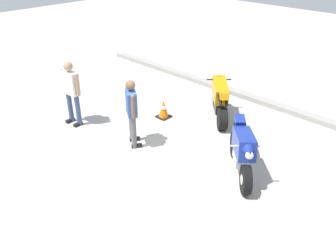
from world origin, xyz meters
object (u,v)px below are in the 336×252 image
Objects in this scene: motorcycle_orange_sportbike at (220,98)px; traffic_cone at (164,109)px; motorcycle_blue_sportbike at (242,149)px; person_in_blue_shirt at (132,109)px; person_in_white_shirt at (71,89)px.

motorcycle_orange_sportbike reaches higher than traffic_cone.
motorcycle_blue_sportbike is at bearing -176.83° from motorcycle_orange_sportbike.
person_in_blue_shirt is 3.19× the size of traffic_cone.
person_in_white_shirt reaches higher than motorcycle_blue_sportbike.
person_in_white_shirt is (-4.58, -1.20, 0.42)m from motorcycle_blue_sportbike.
person_in_white_shirt is 2.57m from traffic_cone.
person_in_blue_shirt reaches higher than motorcycle_orange_sportbike.
person_in_blue_shirt reaches higher than motorcycle_blue_sportbike.
person_in_blue_shirt is at bearing -114.13° from motorcycle_blue_sportbike.
traffic_cone is (-3.07, 0.73, -0.33)m from motorcycle_blue_sportbike.
person_in_white_shirt reaches higher than motorcycle_orange_sportbike.
motorcycle_blue_sportbike is at bearing -39.00° from person_in_blue_shirt.
traffic_cone is at bearing 89.96° from motorcycle_orange_sportbike.
motorcycle_blue_sportbike is 0.93× the size of person_in_blue_shirt.
motorcycle_blue_sportbike and motorcycle_orange_sportbike have the same top height.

